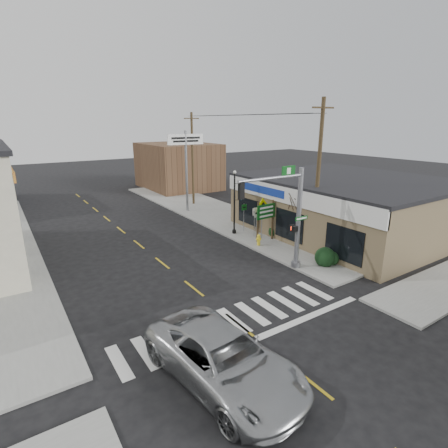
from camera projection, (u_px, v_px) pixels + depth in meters
ground at (239, 325)px, 14.80m from camera, size 140.00×140.00×0.00m
sidewalk_right at (236, 221)px, 29.94m from camera, size 6.00×38.00×0.13m
center_line at (162, 263)px, 21.20m from camera, size 0.12×56.00×0.01m
crosswalk at (234, 320)px, 15.12m from camera, size 11.00×2.20×0.01m
thrift_store at (347, 207)px, 26.68m from camera, size 12.00×14.00×4.00m
bldg_distant_right at (178, 166)px, 44.36m from camera, size 8.00×10.00×5.60m
suv at (223, 359)px, 11.37m from camera, size 3.57×6.45×1.71m
traffic_signal_pole at (290, 209)px, 19.03m from camera, size 4.67×0.37×5.91m
guide_sign at (266, 215)px, 24.29m from camera, size 1.63×0.14×2.86m
fire_hydrant at (259, 239)px, 23.77m from camera, size 0.25×0.25×0.78m
ped_crossing_sign at (262, 211)px, 24.75m from camera, size 1.16×0.08×2.98m
lamp_post at (235, 197)px, 25.68m from camera, size 0.62×0.48×4.74m
dance_center_sign at (186, 152)px, 31.65m from camera, size 3.46×0.22×7.36m
bare_tree at (297, 197)px, 22.94m from camera, size 2.15×2.15×4.30m
shrub_front at (325, 257)px, 20.55m from camera, size 1.20×1.20×0.90m
shrub_back at (275, 231)px, 25.58m from camera, size 1.04×1.04×0.78m
utility_pole_near at (318, 174)px, 22.14m from camera, size 1.66×0.25×9.56m
utility_pole_far at (193, 158)px, 34.67m from camera, size 1.56×0.23×8.98m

